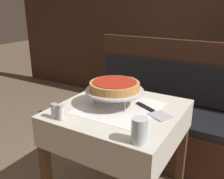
{
  "coord_description": "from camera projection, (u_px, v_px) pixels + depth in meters",
  "views": [
    {
      "loc": [
        0.66,
        -1.19,
        1.36
      ],
      "look_at": [
        -0.04,
        -0.01,
        0.88
      ],
      "focal_mm": 40.0,
      "sensor_mm": 36.0,
      "label": 1
    }
  ],
  "objects": [
    {
      "name": "pizza_pan_stand",
      "position": [
        115.0,
        91.0,
        1.49
      ],
      "size": [
        0.35,
        0.35,
        0.1
      ],
      "color": "#ADADB2",
      "rests_on": "dining_table_front"
    },
    {
      "name": "back_wall_panel",
      "position": [
        201.0,
        17.0,
        2.96
      ],
      "size": [
        6.0,
        0.04,
        2.4
      ],
      "primitive_type": "cube",
      "color": "#3D2319",
      "rests_on": "ground_plane"
    },
    {
      "name": "pepper_shaker",
      "position": [
        61.0,
        112.0,
        1.31
      ],
      "size": [
        0.04,
        0.04,
        0.08
      ],
      "color": "silver",
      "rests_on": "dining_table_front"
    },
    {
      "name": "deep_dish_pizza",
      "position": [
        115.0,
        86.0,
        1.47
      ],
      "size": [
        0.3,
        0.3,
        0.05
      ],
      "color": "#C68E47",
      "rests_on": "pizza_pan_stand"
    },
    {
      "name": "salt_shaker",
      "position": [
        54.0,
        111.0,
        1.34
      ],
      "size": [
        0.04,
        0.04,
        0.08
      ],
      "color": "silver",
      "rests_on": "dining_table_front"
    },
    {
      "name": "napkin_holder",
      "position": [
        126.0,
        83.0,
        1.77
      ],
      "size": [
        0.1,
        0.05,
        0.09
      ],
      "color": "#B2B2B7",
      "rests_on": "dining_table_front"
    },
    {
      "name": "booth_bench",
      "position": [
        176.0,
        127.0,
        2.23
      ],
      "size": [
        1.75,
        0.54,
        1.05
      ],
      "color": "#3D2316",
      "rests_on": "ground_plane"
    },
    {
      "name": "water_glass_near",
      "position": [
        140.0,
        130.0,
        1.09
      ],
      "size": [
        0.07,
        0.07,
        0.12
      ],
      "color": "silver",
      "rests_on": "dining_table_front"
    },
    {
      "name": "dining_table_rear",
      "position": [
        156.0,
        68.0,
        2.87
      ],
      "size": [
        0.65,
        0.65,
        0.76
      ],
      "color": "#1E6B33",
      "rests_on": "ground_plane"
    },
    {
      "name": "condiment_caddy",
      "position": [
        150.0,
        56.0,
        2.79
      ],
      "size": [
        0.15,
        0.15,
        0.14
      ],
      "color": "black",
      "rests_on": "dining_table_rear"
    },
    {
      "name": "pizza_server",
      "position": [
        153.0,
        111.0,
        1.41
      ],
      "size": [
        0.26,
        0.17,
        0.01
      ],
      "color": "#BCBCC1",
      "rests_on": "dining_table_front"
    },
    {
      "name": "dining_table_front",
      "position": [
        119.0,
        125.0,
        1.51
      ],
      "size": [
        0.71,
        0.71,
        0.77
      ],
      "color": "beige",
      "rests_on": "ground_plane"
    }
  ]
}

